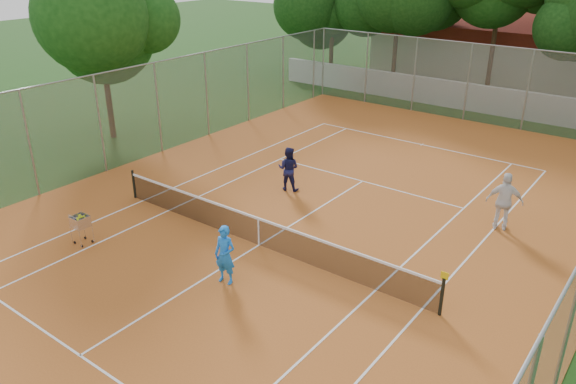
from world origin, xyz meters
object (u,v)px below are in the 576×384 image
Objects in this scene: player_near at (225,255)px; ball_hopper at (81,229)px; tennis_net at (259,231)px; clubhouse at (503,44)px; player_far_right at (505,202)px; player_far_left at (288,169)px.

ball_hopper is at bearing -177.87° from player_near.
tennis_net is at bearing 95.23° from player_near.
ball_hopper is at bearing -94.37° from clubhouse.
ball_hopper is (-5.04, -1.09, -0.34)m from player_near.
tennis_net is 6.96× the size of player_near.
player_near is at bearing 23.97° from ball_hopper.
clubhouse is 24.62m from player_far_right.
tennis_net is 7.01× the size of player_far_left.
player_far_right is 13.43m from ball_hopper.
player_far_left reaches higher than ball_hopper.
ball_hopper is (-2.46, -32.22, -1.66)m from clubhouse.
player_near is 1.65× the size of ball_hopper.
player_near is at bearing -85.26° from clubhouse.
player_far_right is at bearing 52.95° from ball_hopper.
tennis_net is at bearing -86.05° from clubhouse.
player_near is (2.58, -31.12, -1.33)m from clubhouse.
player_far_right reaches higher than ball_hopper.
clubhouse is 32.35m from ball_hopper.
clubhouse is 31.26m from player_near.
clubhouse is at bearing -108.11° from player_far_left.
player_far_left is 7.68m from player_far_right.
player_far_left is 1.64× the size of ball_hopper.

